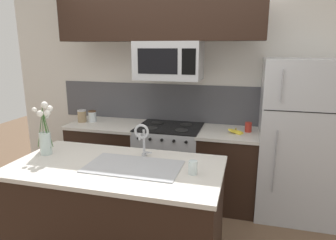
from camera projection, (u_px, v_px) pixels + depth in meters
name	position (u px, v px, depth m)	size (l,w,h in m)	color
ground_plane	(146.00, 239.00, 2.96)	(10.00, 10.00, 0.00)	brown
rear_partition	(200.00, 92.00, 3.78)	(5.20, 0.10, 2.60)	silver
splash_band	(176.00, 103.00, 3.83)	(3.16, 0.01, 0.48)	#4C4C51
back_counter_left	(109.00, 157.00, 3.90)	(0.91, 0.65, 0.91)	black
back_counter_right	(227.00, 169.00, 3.52)	(0.68, 0.65, 0.91)	black
stove_range	(169.00, 162.00, 3.69)	(0.76, 0.64, 0.93)	#B7BABF
microwave	(169.00, 61.00, 3.38)	(0.74, 0.40, 0.42)	#B7BABF
upper_cabinet_band	(158.00, 13.00, 3.26)	(2.29, 0.34, 0.60)	black
refrigerator	(297.00, 140.00, 3.25)	(0.80, 0.74, 1.73)	#B7BABF
storage_jar_tall	(82.00, 116.00, 3.84)	(0.11, 0.11, 0.16)	#997F5B
storage_jar_medium	(92.00, 116.00, 3.86)	(0.10, 0.10, 0.14)	silver
banana_bunch	(236.00, 132.00, 3.33)	(0.19, 0.12, 0.08)	yellow
coffee_tin	(248.00, 127.00, 3.39)	(0.08, 0.08, 0.11)	#B22D23
island_counter	(118.00, 215.00, 2.55)	(1.73, 0.90, 0.91)	black
kitchen_sink	(134.00, 175.00, 2.42)	(0.76, 0.44, 0.16)	#ADAFB5
sink_faucet	(142.00, 136.00, 2.56)	(0.14, 0.14, 0.31)	#B7BABF
drinking_glass	(193.00, 167.00, 2.26)	(0.07, 0.07, 0.11)	silver
flower_vase	(45.00, 135.00, 2.65)	(0.18, 0.13, 0.48)	silver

